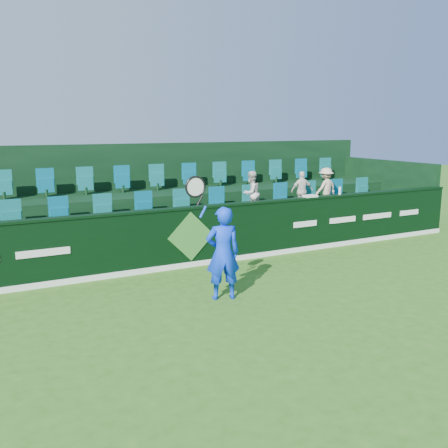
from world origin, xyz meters
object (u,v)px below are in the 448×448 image
tennis_player (223,252)px  spectator_right (326,188)px  drinks_bottle (340,191)px  towel (310,196)px  spectator_left (251,193)px  spectator_middle (302,191)px

tennis_player → spectator_right: (5.02, 3.38, 0.50)m
spectator_right → drinks_bottle: bearing=59.6°
tennis_player → spectator_right: 6.08m
spectator_right → towel: (-1.39, -1.12, 0.00)m
spectator_left → spectator_middle: 1.62m
spectator_right → drinks_bottle: (-0.45, -1.12, 0.08)m
spectator_left → spectator_right: (2.44, 0.00, -0.00)m
spectator_left → drinks_bottle: 2.29m
tennis_player → spectator_right: bearing=33.9°
tennis_player → spectator_left: bearing=52.6°
spectator_left → drinks_bottle: bearing=129.8°
spectator_middle → drinks_bottle: spectator_middle is taller
spectator_left → spectator_right: bearing=159.1°
tennis_player → drinks_bottle: size_ratio=11.44×
spectator_left → towel: 1.54m
tennis_player → spectator_middle: bearing=38.8°
tennis_player → towel: tennis_player is taller
tennis_player → spectator_right: size_ratio=2.06×
spectator_left → towel: spectator_left is taller
tennis_player → towel: size_ratio=6.87×
spectator_right → spectator_left: bearing=-8.7°
tennis_player → spectator_left: 4.28m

